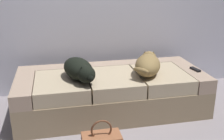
% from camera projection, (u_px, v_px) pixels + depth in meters
% --- Properties ---
extents(couch, '(2.05, 0.91, 0.45)m').
position_uv_depth(couch, '(111.00, 92.00, 3.13)').
color(couch, '#927C5E').
rests_on(couch, ground).
extents(dog_dark, '(0.38, 0.61, 0.21)m').
position_uv_depth(dog_dark, '(79.00, 69.00, 2.83)').
color(dog_dark, black).
rests_on(dog_dark, couch).
extents(dog_tan, '(0.43, 0.61, 0.22)m').
position_uv_depth(dog_tan, '(148.00, 64.00, 3.00)').
color(dog_tan, olive).
rests_on(dog_tan, couch).
extents(tv_remote, '(0.07, 0.16, 0.02)m').
position_uv_depth(tv_remote, '(195.00, 69.00, 3.13)').
color(tv_remote, black).
rests_on(tv_remote, couch).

